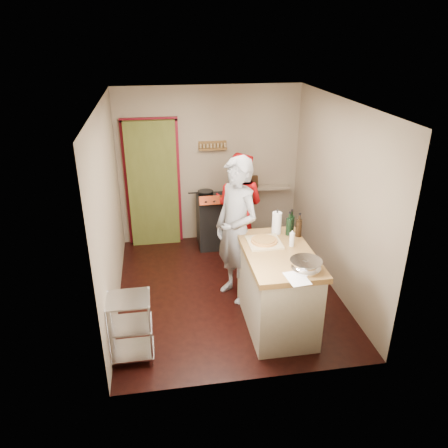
% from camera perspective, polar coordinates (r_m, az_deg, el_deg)
% --- Properties ---
extents(floor, '(3.50, 3.50, 0.00)m').
position_cam_1_polar(floor, '(6.28, 0.39, -8.55)').
color(floor, black).
rests_on(floor, ground).
extents(back_wall, '(3.00, 0.44, 2.60)m').
position_cam_1_polar(back_wall, '(7.34, -6.89, 6.12)').
color(back_wall, gray).
rests_on(back_wall, ground).
extents(left_wall, '(0.04, 3.50, 2.60)m').
position_cam_1_polar(left_wall, '(5.64, -14.78, 1.54)').
color(left_wall, gray).
rests_on(left_wall, ground).
extents(right_wall, '(0.04, 3.50, 2.60)m').
position_cam_1_polar(right_wall, '(6.09, 14.50, 3.30)').
color(right_wall, gray).
rests_on(right_wall, ground).
extents(ceiling, '(3.00, 3.50, 0.02)m').
position_cam_1_polar(ceiling, '(5.33, 0.47, 15.73)').
color(ceiling, white).
rests_on(ceiling, back_wall).
extents(stove, '(0.60, 0.63, 1.00)m').
position_cam_1_polar(stove, '(7.31, -1.09, 0.47)').
color(stove, black).
rests_on(stove, ground).
extents(wire_shelving, '(0.48, 0.40, 0.80)m').
position_cam_1_polar(wire_shelving, '(4.99, -12.19, -12.83)').
color(wire_shelving, silver).
rests_on(wire_shelving, ground).
extents(island, '(0.79, 1.44, 1.32)m').
position_cam_1_polar(island, '(5.39, 6.98, -8.14)').
color(island, beige).
rests_on(island, ground).
extents(person_stripe, '(0.76, 0.86, 1.98)m').
position_cam_1_polar(person_stripe, '(5.67, 1.64, -0.92)').
color(person_stripe, '#A2A2A6').
rests_on(person_stripe, ground).
extents(person_red, '(1.03, 0.98, 1.69)m').
position_cam_1_polar(person_red, '(6.91, 1.96, 2.54)').
color(person_red, red).
rests_on(person_red, ground).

